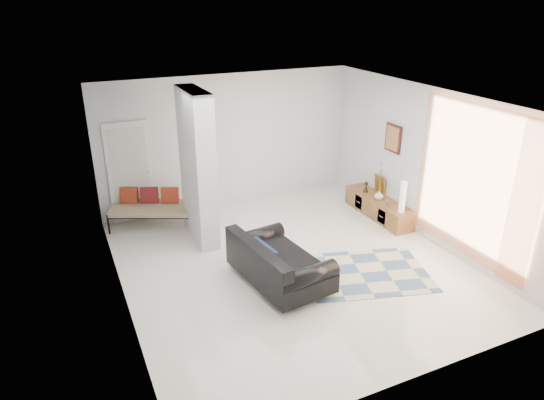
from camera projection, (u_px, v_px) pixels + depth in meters
name	position (u px, v px, depth m)	size (l,w,h in m)	color
floor	(291.00, 264.00, 8.30)	(6.00, 6.00, 0.00)	silver
ceiling	(294.00, 101.00, 7.20)	(6.00, 6.00, 0.00)	white
wall_back	(229.00, 141.00, 10.26)	(6.00, 6.00, 0.00)	silver
wall_front	(418.00, 282.00, 5.24)	(6.00, 6.00, 0.00)	silver
wall_left	(116.00, 219.00, 6.69)	(6.00, 6.00, 0.00)	silver
wall_right	(428.00, 165.00, 8.81)	(6.00, 6.00, 0.00)	silver
partition_column	(198.00, 168.00, 8.66)	(0.35, 1.20, 2.80)	silver
hallway_door	(130.00, 172.00, 9.57)	(0.85, 0.06, 2.04)	white
curtain	(473.00, 184.00, 7.79)	(2.55, 2.55, 0.00)	orange
wall_art	(393.00, 138.00, 9.53)	(0.04, 0.45, 0.55)	#3A1B10
media_console	(378.00, 207.00, 10.02)	(0.45, 1.82, 0.80)	brown
loveseat	(276.00, 264.00, 7.64)	(1.25, 1.87, 0.76)	silver
daybed	(155.00, 206.00, 9.54)	(1.89, 1.40, 0.77)	black
area_rug	(360.00, 273.00, 8.02)	(2.21, 1.48, 0.01)	beige
cylinder_lamp	(403.00, 197.00, 9.21)	(0.11, 0.11, 0.62)	beige
bronze_figurine	(366.00, 187.00, 10.22)	(0.11, 0.11, 0.23)	black
vase	(379.00, 195.00, 9.86)	(0.18, 0.18, 0.19)	silver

